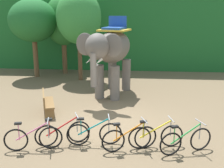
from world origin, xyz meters
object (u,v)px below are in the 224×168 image
bike_pink (33,138)px  bike_teal (94,133)px  bike_yellow (156,136)px  tree_center_right (79,17)px  tree_left (33,21)px  tree_center (63,21)px  elephant (111,51)px  bike_orange (129,138)px  bike_green (186,141)px  bike_red (63,133)px  wooden_bench (47,102)px

bike_pink → bike_teal: same height
bike_pink → bike_yellow: size_ratio=1.00×
tree_center_right → tree_left: bearing=168.5°
tree_center → bike_pink: 10.88m
tree_center_right → bike_pink: size_ratio=3.11×
tree_center_right → elephant: (2.11, -2.98, -1.45)m
tree_center → bike_teal: bearing=-70.9°
elephant → bike_orange: (1.03, -5.42, -1.82)m
bike_yellow → bike_green: 0.88m
bike_red → tree_center: bearing=103.9°
tree_left → bike_red: 10.13m
tree_center_right → wooden_bench: bearing=-92.5°
bike_teal → bike_orange: bearing=-12.5°
wooden_bench → bike_orange: bearing=-39.3°
bike_pink → bike_red: same height
bike_orange → bike_green: size_ratio=1.02×
bike_red → bike_teal: size_ratio=0.94×
tree_center_right → bike_yellow: (3.92, -8.18, -3.27)m
tree_left → bike_orange: 11.25m
tree_left → bike_red: tree_left is taller
bike_teal → tree_left: bearing=119.5°
tree_left → bike_red: size_ratio=2.95×
tree_left → bike_green: bearing=-49.6°
tree_center_right → tree_center: bearing=129.0°
bike_green → wooden_bench: (-5.02, 2.78, 0.09)m
bike_red → bike_green: bearing=-3.2°
bike_teal → tree_center: bearing=109.1°
tree_left → tree_center_right: (2.90, -0.59, 0.22)m
wooden_bench → bike_yellow: bearing=-31.4°
bike_teal → bike_green: same height
tree_center → bike_pink: bearing=-80.8°
bike_pink → bike_green: 4.48m
tree_left → tree_center: size_ratio=0.95×
bike_teal → tree_center_right: bearing=104.1°
bike_pink → bike_orange: (2.84, 0.23, 0.00)m
elephant → bike_yellow: bearing=-70.8°
bike_red → bike_yellow: same height
elephant → bike_red: bearing=-101.2°
bike_orange → wooden_bench: bearing=140.7°
elephant → bike_pink: elephant is taller
elephant → bike_orange: bearing=-79.3°
tree_center_right → bike_pink: (0.30, -8.63, -3.27)m
bike_pink → bike_red: (0.78, 0.42, 0.00)m
bike_yellow → tree_center: bearing=118.2°
bike_pink → bike_orange: bearing=4.7°
elephant → bike_teal: 5.48m
tree_left → tree_center_right: tree_center_right is taller
bike_orange → wooden_bench: 4.37m
bike_red → bike_yellow: bearing=0.6°
bike_teal → wooden_bench: bike_teal is taller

